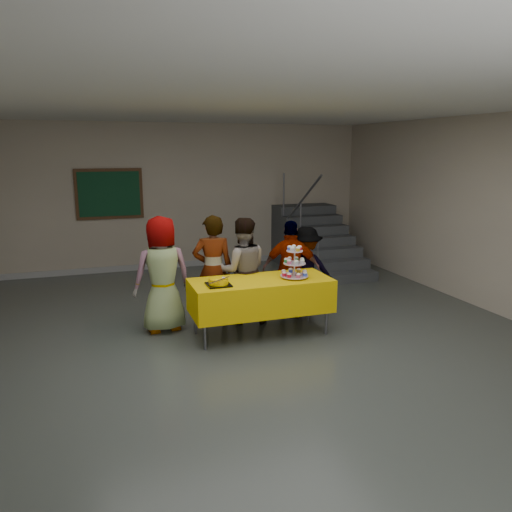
{
  "coord_description": "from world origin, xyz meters",
  "views": [
    {
      "loc": [
        -1.82,
        -5.38,
        2.47
      ],
      "look_at": [
        0.3,
        0.9,
        1.05
      ],
      "focal_mm": 35.0,
      "sensor_mm": 36.0,
      "label": 1
    }
  ],
  "objects_px": {
    "bear_cake": "(219,281)",
    "noticeboard": "(109,194)",
    "schoolchild_e": "(305,270)",
    "cupcake_stand": "(294,265)",
    "schoolchild_c": "(242,271)",
    "bake_table": "(261,295)",
    "staircase": "(314,244)",
    "schoolchild_b": "(213,270)",
    "schoolchild_d": "(291,270)",
    "schoolchild_a": "(162,274)"
  },
  "relations": [
    {
      "from": "bear_cake",
      "to": "noticeboard",
      "type": "relative_size",
      "value": 0.28
    },
    {
      "from": "bear_cake",
      "to": "schoolchild_e",
      "type": "xyz_separation_m",
      "value": [
        1.56,
        0.76,
        -0.16
      ]
    },
    {
      "from": "cupcake_stand",
      "to": "schoolchild_c",
      "type": "distance_m",
      "value": 0.85
    },
    {
      "from": "bake_table",
      "to": "bear_cake",
      "type": "distance_m",
      "value": 0.67
    },
    {
      "from": "bear_cake",
      "to": "staircase",
      "type": "distance_m",
      "value": 4.65
    },
    {
      "from": "schoolchild_b",
      "to": "schoolchild_c",
      "type": "relative_size",
      "value": 1.03
    },
    {
      "from": "cupcake_stand",
      "to": "schoolchild_e",
      "type": "height_order",
      "value": "schoolchild_e"
    },
    {
      "from": "schoolchild_e",
      "to": "schoolchild_b",
      "type": "bearing_deg",
      "value": 22.25
    },
    {
      "from": "noticeboard",
      "to": "schoolchild_e",
      "type": "bearing_deg",
      "value": -53.68
    },
    {
      "from": "cupcake_stand",
      "to": "schoolchild_c",
      "type": "xyz_separation_m",
      "value": [
        -0.54,
        0.62,
        -0.18
      ]
    },
    {
      "from": "staircase",
      "to": "bake_table",
      "type": "bearing_deg",
      "value": -124.95
    },
    {
      "from": "bake_table",
      "to": "noticeboard",
      "type": "relative_size",
      "value": 1.45
    },
    {
      "from": "schoolchild_d",
      "to": "schoolchild_c",
      "type": "bearing_deg",
      "value": 19.41
    },
    {
      "from": "cupcake_stand",
      "to": "schoolchild_e",
      "type": "bearing_deg",
      "value": 55.67
    },
    {
      "from": "bake_table",
      "to": "cupcake_stand",
      "type": "xyz_separation_m",
      "value": [
        0.46,
        -0.06,
        0.39
      ]
    },
    {
      "from": "bake_table",
      "to": "schoolchild_b",
      "type": "relative_size",
      "value": 1.19
    },
    {
      "from": "bake_table",
      "to": "bear_cake",
      "type": "height_order",
      "value": "bear_cake"
    },
    {
      "from": "schoolchild_c",
      "to": "schoolchild_d",
      "type": "bearing_deg",
      "value": -171.22
    },
    {
      "from": "bear_cake",
      "to": "schoolchild_b",
      "type": "distance_m",
      "value": 0.75
    },
    {
      "from": "schoolchild_b",
      "to": "staircase",
      "type": "bearing_deg",
      "value": -125.95
    },
    {
      "from": "bake_table",
      "to": "staircase",
      "type": "distance_m",
      "value": 4.19
    },
    {
      "from": "bake_table",
      "to": "schoolchild_a",
      "type": "height_order",
      "value": "schoolchild_a"
    },
    {
      "from": "schoolchild_d",
      "to": "schoolchild_e",
      "type": "height_order",
      "value": "schoolchild_d"
    },
    {
      "from": "schoolchild_c",
      "to": "staircase",
      "type": "relative_size",
      "value": 0.64
    },
    {
      "from": "schoolchild_a",
      "to": "schoolchild_c",
      "type": "height_order",
      "value": "schoolchild_a"
    },
    {
      "from": "bear_cake",
      "to": "schoolchild_c",
      "type": "bearing_deg",
      "value": 51.86
    },
    {
      "from": "bake_table",
      "to": "schoolchild_b",
      "type": "height_order",
      "value": "schoolchild_b"
    },
    {
      "from": "schoolchild_b",
      "to": "noticeboard",
      "type": "distance_m",
      "value": 3.91
    },
    {
      "from": "schoolchild_d",
      "to": "schoolchild_b",
      "type": "bearing_deg",
      "value": 16.7
    },
    {
      "from": "cupcake_stand",
      "to": "schoolchild_a",
      "type": "xyz_separation_m",
      "value": [
        -1.68,
        0.64,
        -0.15
      ]
    },
    {
      "from": "schoolchild_d",
      "to": "noticeboard",
      "type": "distance_m",
      "value": 4.5
    },
    {
      "from": "schoolchild_b",
      "to": "noticeboard",
      "type": "height_order",
      "value": "noticeboard"
    },
    {
      "from": "cupcake_stand",
      "to": "schoolchild_b",
      "type": "height_order",
      "value": "schoolchild_b"
    },
    {
      "from": "bake_table",
      "to": "cupcake_stand",
      "type": "bearing_deg",
      "value": -7.29
    },
    {
      "from": "cupcake_stand",
      "to": "bear_cake",
      "type": "height_order",
      "value": "cupcake_stand"
    },
    {
      "from": "schoolchild_e",
      "to": "bake_table",
      "type": "bearing_deg",
      "value": 55.96
    },
    {
      "from": "schoolchild_c",
      "to": "schoolchild_e",
      "type": "distance_m",
      "value": 1.04
    },
    {
      "from": "noticeboard",
      "to": "schoolchild_d",
      "type": "bearing_deg",
      "value": -57.57
    },
    {
      "from": "schoolchild_a",
      "to": "noticeboard",
      "type": "height_order",
      "value": "noticeboard"
    },
    {
      "from": "schoolchild_c",
      "to": "noticeboard",
      "type": "height_order",
      "value": "noticeboard"
    },
    {
      "from": "schoolchild_a",
      "to": "schoolchild_b",
      "type": "bearing_deg",
      "value": 176.72
    },
    {
      "from": "cupcake_stand",
      "to": "bear_cake",
      "type": "bearing_deg",
      "value": -177.62
    },
    {
      "from": "cupcake_stand",
      "to": "staircase",
      "type": "bearing_deg",
      "value": 60.93
    },
    {
      "from": "schoolchild_c",
      "to": "schoolchild_e",
      "type": "bearing_deg",
      "value": -164.17
    },
    {
      "from": "bear_cake",
      "to": "schoolchild_b",
      "type": "xyz_separation_m",
      "value": [
        0.11,
        0.74,
        -0.04
      ]
    },
    {
      "from": "bake_table",
      "to": "schoolchild_e",
      "type": "xyz_separation_m",
      "value": [
        0.95,
        0.66,
        0.11
      ]
    },
    {
      "from": "schoolchild_a",
      "to": "noticeboard",
      "type": "distance_m",
      "value": 3.8
    },
    {
      "from": "cupcake_stand",
      "to": "noticeboard",
      "type": "distance_m",
      "value": 4.88
    },
    {
      "from": "schoolchild_b",
      "to": "cupcake_stand",
      "type": "bearing_deg",
      "value": 154.18
    },
    {
      "from": "schoolchild_d",
      "to": "cupcake_stand",
      "type": "bearing_deg",
      "value": 92.02
    }
  ]
}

